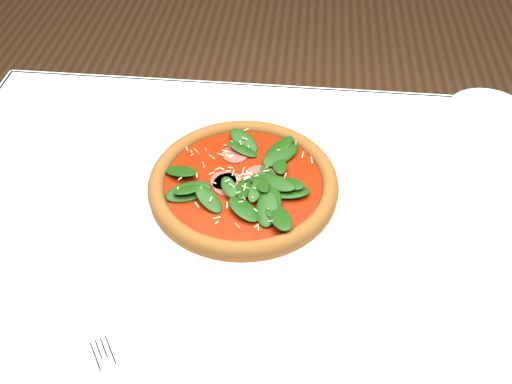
# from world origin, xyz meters

# --- Properties ---
(dining_table) EXTENTS (1.21, 0.81, 0.75)m
(dining_table) POSITION_xyz_m (0.00, 0.00, 0.65)
(dining_table) COLOR white
(dining_table) RESTS_ON ground
(plate) EXTENTS (0.36, 0.36, 0.02)m
(plate) POSITION_xyz_m (-0.06, 0.08, 0.76)
(plate) COLOR white
(plate) RESTS_ON dining_table
(pizza) EXTENTS (0.40, 0.40, 0.04)m
(pizza) POSITION_xyz_m (-0.06, 0.08, 0.78)
(pizza) COLOR brown
(pizza) RESTS_ON plate
(fork) EXTENTS (0.10, 0.14, 0.00)m
(fork) POSITION_xyz_m (-0.19, -0.27, 0.76)
(fork) COLOR silver
(fork) RESTS_ON napkin
(saucer_far) EXTENTS (0.16, 0.16, 0.01)m
(saucer_far) POSITION_xyz_m (0.39, 0.34, 0.76)
(saucer_far) COLOR white
(saucer_far) RESTS_ON dining_table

